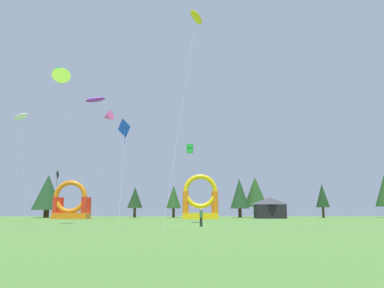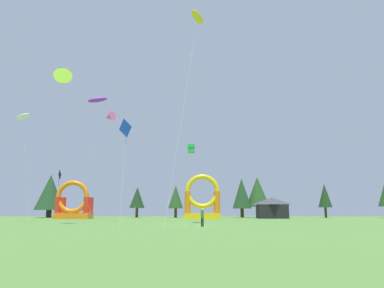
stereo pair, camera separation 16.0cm
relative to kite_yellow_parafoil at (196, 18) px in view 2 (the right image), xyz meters
name	(u,v)px [view 2 (the right image)]	position (x,y,z in m)	size (l,w,h in m)	color
ground_plane	(193,226)	(-0.44, -3.07, -25.13)	(120.00, 120.00, 0.00)	#548438
kite_yellow_parafoil	(196,18)	(0.00, 0.00, 0.00)	(4.26, 11.35, 25.75)	yellow
kite_white_parafoil	(21,117)	(-22.97, 4.94, -11.43)	(3.44, 2.02, 14.29)	white
kite_blue_diamond	(125,129)	(-7.17, -6.60, -15.61)	(1.39, 3.73, 10.24)	blue
kite_pink_delta	(107,117)	(-12.79, 10.10, -10.13)	(3.57, 6.05, 15.84)	#EA599E
kite_cyan_box	(59,71)	(-22.74, 16.85, -0.52)	(6.60, 0.75, 25.19)	#19B7CC
kite_lime_delta	(61,80)	(-15.90, -1.05, -8.49)	(8.25, 4.13, 17.89)	#8CD826
kite_purple_parafoil	(96,100)	(-17.51, 21.17, -4.24)	(9.65, 2.45, 21.67)	purple
kite_green_box	(189,149)	(-0.78, -4.74, -17.28)	(0.85, 3.41, 8.31)	green
kite_black_diamond	(57,175)	(-22.20, 17.30, -18.02)	(2.12, 2.73, 7.74)	black
person_far_side	(201,216)	(0.33, -5.59, -24.08)	(0.42, 0.42, 1.77)	black
inflatable_red_slide	(201,202)	(1.16, 25.20, -22.16)	(6.32, 3.73, 7.96)	yellow
inflatable_orange_dome	(72,205)	(-22.46, 26.57, -22.71)	(6.24, 3.82, 6.97)	orange
festival_tent	(270,208)	(14.75, 30.07, -23.14)	(5.57, 3.51, 3.98)	black
tree_row_0	(48,192)	(-31.73, 39.42, -19.73)	(6.31, 6.31, 9.25)	#4C331E
tree_row_1	(135,198)	(-12.85, 40.79, -20.82)	(3.35, 3.35, 6.65)	#4C331E
tree_row_2	(174,197)	(-4.23, 39.34, -20.74)	(3.23, 3.23, 6.91)	#4C331E
tree_row_3	(240,194)	(10.41, 41.10, -19.91)	(4.22, 4.22, 8.58)	#4C331E
tree_row_4	(256,192)	(14.20, 42.65, -19.46)	(5.30, 5.30, 9.06)	#4C331E
tree_row_5	(323,196)	(27.78, 37.91, -20.50)	(2.86, 2.86, 7.18)	#4C331E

